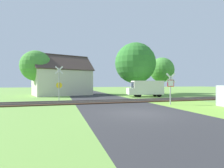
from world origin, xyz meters
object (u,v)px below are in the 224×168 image
at_px(mail_truck, 146,88).
at_px(house, 62,81).
at_px(tree_far, 162,70).
at_px(stop_sign_near, 171,86).
at_px(tree_right, 135,63).
at_px(crossing_sign_far, 59,82).
at_px(tree_left, 36,66).

bearing_deg(mail_truck, house, 66.65).
bearing_deg(house, tree_far, -14.99).
height_order(stop_sign_near, tree_right, tree_right).
distance_m(stop_sign_near, tree_far, 18.96).
height_order(house, mail_truck, house).
relative_size(crossing_sign_far, tree_left, 0.56).
distance_m(tree_left, mail_truck, 16.38).
relative_size(crossing_sign_far, mail_truck, 0.73).
height_order(stop_sign_near, tree_left, tree_left).
xyz_separation_m(stop_sign_near, tree_far, (9.35, 16.25, 2.83)).
height_order(tree_right, tree_far, tree_right).
bearing_deg(stop_sign_near, tree_left, -39.11).
relative_size(house, tree_right, 1.16).
distance_m(tree_right, mail_truck, 6.24).
relative_size(tree_right, tree_left, 1.28).
distance_m(stop_sign_near, tree_left, 19.70).
height_order(stop_sign_near, tree_far, tree_far).
distance_m(tree_left, tree_far, 22.14).
bearing_deg(tree_left, tree_far, 3.84).
bearing_deg(crossing_sign_far, tree_right, 41.85).
bearing_deg(house, tree_right, -26.82).
bearing_deg(crossing_sign_far, stop_sign_near, -23.40).
height_order(stop_sign_near, crossing_sign_far, crossing_sign_far).
height_order(tree_left, mail_truck, tree_left).
xyz_separation_m(tree_right, mail_truck, (-0.47, -4.76, -4.02)).
relative_size(crossing_sign_far, house, 0.37).
bearing_deg(mail_truck, stop_sign_near, 174.49).
xyz_separation_m(stop_sign_near, house, (-9.02, 15.92, 0.56)).
bearing_deg(tree_far, tree_left, -176.16).
bearing_deg(tree_far, mail_truck, -134.20).
distance_m(crossing_sign_far, tree_far, 21.33).
bearing_deg(crossing_sign_far, tree_far, 38.52).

